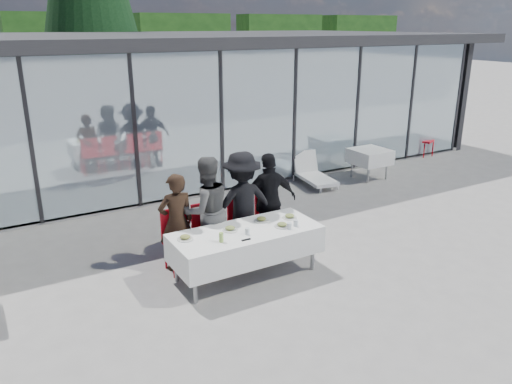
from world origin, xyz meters
TOP-DOWN VIEW (x-y plane):
  - ground at (0.00, 0.00)m, footprint 90.00×90.00m
  - pavilion at (2.00, 8.16)m, footprint 14.80×8.80m
  - dining_table at (-0.45, 0.26)m, footprint 2.26×0.96m
  - diner_a at (-1.25, 1.02)m, footprint 0.58×0.58m
  - diner_chair_a at (-1.25, 1.01)m, footprint 0.44×0.44m
  - diner_b at (-0.74, 1.02)m, footprint 0.88×0.88m
  - diner_chair_b at (-0.74, 1.01)m, footprint 0.44×0.44m
  - diner_c at (-0.10, 1.02)m, footprint 1.25×1.25m
  - diner_chair_c at (-0.10, 1.01)m, footprint 0.44×0.44m
  - diner_d at (0.43, 1.02)m, footprint 1.11×1.11m
  - diner_chair_d at (0.43, 1.01)m, footprint 0.44×0.44m
  - plate_a at (-1.36, 0.41)m, footprint 0.23×0.23m
  - plate_b at (-0.66, 0.38)m, footprint 0.23×0.23m
  - plate_c at (-0.06, 0.47)m, footprint 0.23×0.23m
  - plate_d at (0.40, 0.35)m, footprint 0.23×0.23m
  - plate_extra at (0.10, 0.11)m, footprint 0.23×0.23m
  - juice_bottle at (-0.95, 0.07)m, footprint 0.06×0.06m
  - drinking_glasses at (-0.03, 0.04)m, footprint 0.87×0.21m
  - folded_eyeglasses at (-0.62, -0.05)m, footprint 0.14×0.03m
  - spare_table_right at (4.72, 3.20)m, footprint 0.86×0.86m
  - spare_chair_a at (7.63, 4.17)m, footprint 0.58×0.58m
  - spare_chair_b at (3.64, 4.26)m, footprint 0.62×0.62m
  - lounger at (3.23, 3.56)m, footprint 0.80×1.41m

SIDE VIEW (x-z plane):
  - ground at x=0.00m, z-range 0.00..0.00m
  - lounger at x=3.23m, z-range -0.10..0.62m
  - diner_chair_a at x=-1.25m, z-range 0.05..1.03m
  - diner_chair_b at x=-0.74m, z-range 0.05..1.03m
  - diner_chair_c at x=-0.10m, z-range 0.05..1.03m
  - diner_chair_d at x=0.43m, z-range 0.05..1.03m
  - spare_chair_a at x=7.63m, z-range 0.05..1.03m
  - spare_chair_b at x=3.64m, z-range 0.05..1.03m
  - dining_table at x=-0.45m, z-range 0.16..0.91m
  - spare_table_right at x=4.72m, z-range 0.18..0.92m
  - folded_eyeglasses at x=-0.62m, z-range 0.75..0.76m
  - plate_a at x=-1.36m, z-range 0.74..0.81m
  - plate_b at x=-0.66m, z-range 0.74..0.81m
  - plate_c at x=-0.06m, z-range 0.74..0.81m
  - plate_d at x=0.40m, z-range 0.74..0.81m
  - plate_extra at x=0.10m, z-range 0.74..0.81m
  - diner_a at x=-1.25m, z-range 0.00..1.56m
  - drinking_glasses at x=-0.03m, z-range 0.75..0.85m
  - juice_bottle at x=-0.95m, z-range 0.75..0.89m
  - diner_d at x=0.43m, z-range 0.00..1.66m
  - diner_c at x=-0.10m, z-range 0.00..1.75m
  - diner_b at x=-0.74m, z-range 0.00..1.76m
  - pavilion at x=2.00m, z-range 0.43..3.87m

